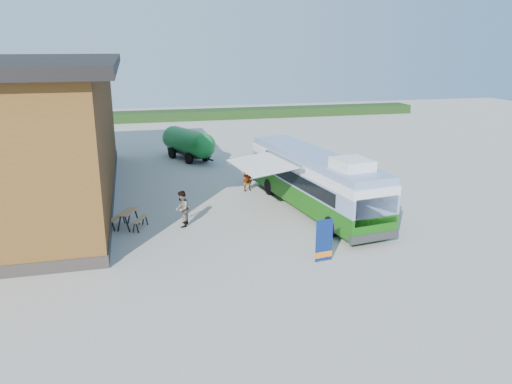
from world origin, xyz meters
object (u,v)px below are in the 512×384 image
object	(u,v)px
banner	(324,244)
slurry_tanker	(188,142)
person_a	(248,175)
picnic_table	(128,216)
person_b	(182,209)
bus	(314,179)

from	to	relation	value
banner	slurry_tanker	distance (m)	19.44
person_a	slurry_tanker	xyz separation A→B (m)	(-2.37, 8.98, 0.37)
picnic_table	person_b	bearing A→B (deg)	15.79
bus	person_a	bearing A→B (deg)	113.23
bus	person_b	bearing A→B (deg)	179.35
slurry_tanker	bus	bearing A→B (deg)	-94.31
picnic_table	slurry_tanker	distance (m)	14.27
banner	person_b	distance (m)	7.21
banner	slurry_tanker	size ratio (longest dim) A/B	0.31
banner	person_b	bearing A→B (deg)	125.44
bus	person_b	world-z (taller)	bus
banner	person_a	xyz separation A→B (m)	(-0.65, 10.22, 0.21)
bus	slurry_tanker	size ratio (longest dim) A/B	1.99
bus	person_a	xyz separation A→B (m)	(-2.49, 4.11, -0.69)
bus	banner	xyz separation A→B (m)	(-1.84, -6.11, -0.90)
slurry_tanker	banner	bearing A→B (deg)	-105.73
person_a	slurry_tanker	distance (m)	9.29
picnic_table	person_a	world-z (taller)	person_a
banner	slurry_tanker	bearing A→B (deg)	90.96
bus	person_b	xyz separation A→B (m)	(-6.79, -0.87, -0.75)
slurry_tanker	picnic_table	bearing A→B (deg)	-132.54
banner	person_b	size ratio (longest dim) A/B	1.01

